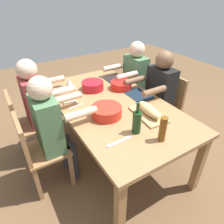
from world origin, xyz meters
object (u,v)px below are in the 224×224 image
(diner_far_left, at_px, (133,78))
(chair_near_center, at_px, (37,149))
(diner_near_center, at_px, (53,125))
(bread_loaf, at_px, (149,110))
(chair_far_left, at_px, (142,89))
(serving_bowl_pasta, at_px, (93,85))
(serving_bowl_fruit, at_px, (121,85))
(beer_bottle, at_px, (163,129))
(diner_near_left, at_px, (39,102))
(wine_glass, at_px, (69,82))
(diner_far_center, at_px, (158,92))
(chair_far_center, at_px, (166,103))
(napkin_stack, at_px, (68,100))
(chair_near_left, at_px, (26,123))
(wine_bottle, at_px, (137,122))
(serving_bowl_salad, at_px, (106,111))
(cutting_board, at_px, (148,114))
(dining_table, at_px, (112,109))

(diner_far_left, relative_size, chair_near_center, 1.41)
(diner_near_center, xyz_separation_m, bread_loaf, (0.38, 0.84, 0.11))
(chair_far_left, xyz_separation_m, serving_bowl_pasta, (0.10, -0.86, 0.31))
(serving_bowl_fruit, relative_size, beer_bottle, 1.15)
(diner_near_left, xyz_separation_m, diner_far_left, (0.00, 1.32, 0.00))
(wine_glass, bearing_deg, chair_far_left, 90.35)
(bread_loaf, distance_m, wine_glass, 1.00)
(diner_far_center, bearing_deg, chair_far_center, 90.00)
(bread_loaf, distance_m, napkin_stack, 0.88)
(chair_far_center, xyz_separation_m, serving_bowl_fruit, (-0.26, -0.56, 0.31))
(chair_near_left, distance_m, wine_glass, 0.68)
(beer_bottle, distance_m, napkin_stack, 1.10)
(chair_far_left, distance_m, serving_bowl_fruit, 0.68)
(chair_near_left, relative_size, wine_bottle, 2.93)
(serving_bowl_pasta, relative_size, serving_bowl_salad, 0.88)
(diner_far_left, xyz_separation_m, serving_bowl_pasta, (0.10, -0.68, 0.10))
(chair_near_center, xyz_separation_m, beer_bottle, (0.72, 0.87, 0.37))
(diner_near_center, relative_size, wine_bottle, 4.14)
(bread_loaf, bearing_deg, diner_near_left, -136.83)
(chair_far_left, relative_size, diner_far_left, 0.71)
(beer_bottle, height_order, napkin_stack, beer_bottle)
(chair_near_center, distance_m, wine_glass, 0.84)
(wine_bottle, distance_m, beer_bottle, 0.22)
(cutting_board, distance_m, wine_glass, 1.00)
(napkin_stack, bearing_deg, wine_glass, 153.87)
(chair_far_left, bearing_deg, cutting_board, -36.53)
(serving_bowl_fruit, distance_m, wine_glass, 0.62)
(diner_far_center, relative_size, bread_loaf, 3.75)
(chair_far_center, relative_size, serving_bowl_fruit, 3.36)
(chair_far_left, relative_size, beer_bottle, 3.86)
(chair_far_center, height_order, wine_glass, wine_glass)
(beer_bottle, bearing_deg, chair_near_left, -144.66)
(wine_glass, relative_size, napkin_stack, 1.19)
(bread_loaf, bearing_deg, diner_near_center, -114.54)
(chair_far_center, xyz_separation_m, wine_bottle, (0.53, -0.92, 0.37))
(cutting_board, bearing_deg, bread_loaf, 0.00)
(chair_near_center, distance_m, cutting_board, 1.12)
(diner_far_center, distance_m, diner_far_left, 0.51)
(diner_far_left, bearing_deg, serving_bowl_pasta, -81.47)
(serving_bowl_pasta, relative_size, beer_bottle, 1.18)
(chair_far_left, height_order, beer_bottle, beer_bottle)
(diner_near_center, bearing_deg, chair_near_center, -90.00)
(wine_glass, bearing_deg, wine_bottle, 10.78)
(diner_near_left, bearing_deg, diner_near_center, 0.00)
(napkin_stack, bearing_deg, serving_bowl_pasta, 107.49)
(diner_far_left, bearing_deg, diner_near_left, -90.00)
(dining_table, relative_size, diner_far_center, 1.55)
(serving_bowl_salad, bearing_deg, diner_far_left, 129.72)
(chair_near_center, bearing_deg, diner_near_left, 160.21)
(chair_far_center, relative_size, napkin_stack, 6.07)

